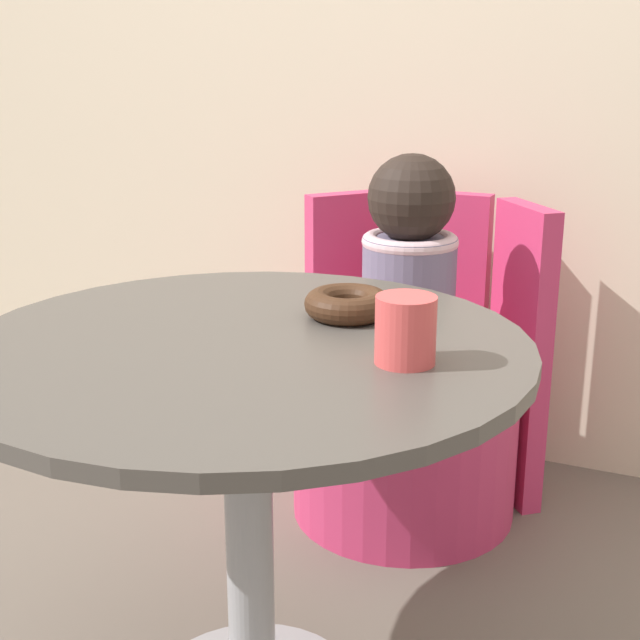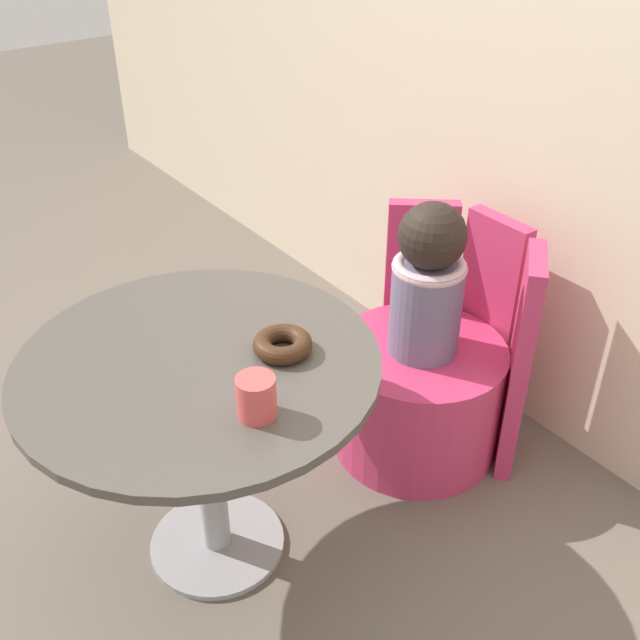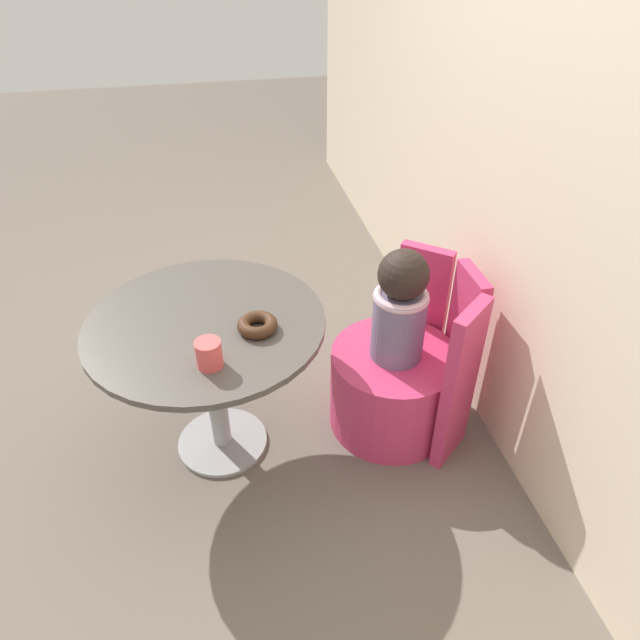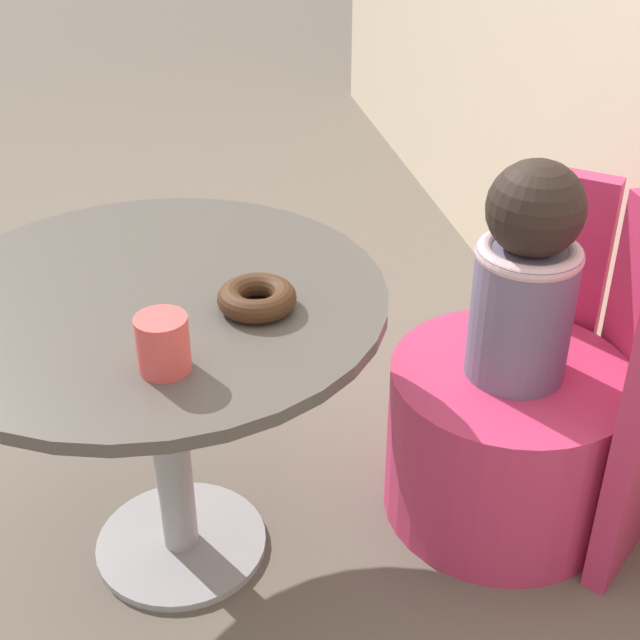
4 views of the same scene
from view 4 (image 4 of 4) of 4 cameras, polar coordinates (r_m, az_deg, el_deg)
ground_plane at (r=2.12m, az=-8.01°, el=-12.54°), size 12.00×12.00×0.00m
round_table at (r=1.73m, az=-10.22°, el=-1.79°), size 0.87×0.87×0.65m
tub_chair at (r=2.05m, az=11.67°, el=-7.54°), size 0.52×0.52×0.38m
booth_backrest at (r=2.04m, az=17.87°, el=-2.72°), size 0.62×0.23×0.73m
child_figure at (r=1.82m, az=13.07°, el=2.80°), size 0.21×0.21×0.47m
donut at (r=1.59m, az=-4.06°, el=1.42°), size 0.14×0.14×0.04m
cup at (r=1.43m, az=-10.02°, el=-1.52°), size 0.09×0.09×0.10m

